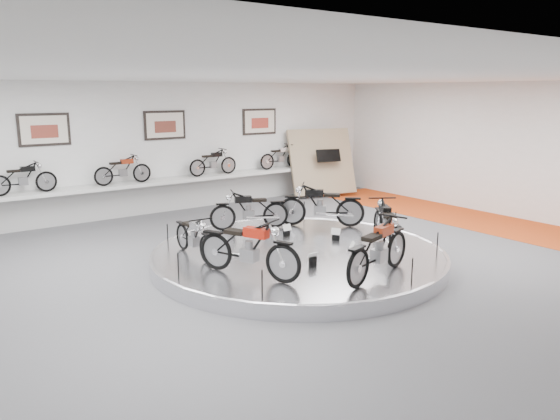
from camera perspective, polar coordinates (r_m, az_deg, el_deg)
floor at (r=11.85m, az=2.82°, el=-5.93°), size 16.00×16.00×0.00m
ceiling at (r=11.27m, az=3.04°, el=13.79°), size 16.00×16.00×0.00m
wall_back at (r=17.35m, az=-11.88°, el=6.37°), size 16.00×0.00×16.00m
wall_right at (r=17.53m, az=23.80°, el=5.66°), size 0.00×14.00×14.00m
orange_carpet_strip at (r=16.83m, az=21.15°, el=-1.26°), size 2.40×12.60×0.01m
dado_band at (r=17.53m, az=-11.65°, el=1.65°), size 15.68×0.04×1.10m
display_platform at (r=12.03m, az=1.93°, el=-4.90°), size 6.40×6.40×0.30m
platform_rim at (r=11.99m, az=1.93°, el=-4.35°), size 6.40×6.40×0.10m
shelf at (r=17.20m, az=-11.32°, el=2.99°), size 11.00×0.55×0.10m
poster_left at (r=16.14m, az=-23.41°, el=7.71°), size 1.35×0.06×0.88m
poster_center at (r=17.26m, az=-11.93°, el=8.67°), size 1.35×0.06×0.88m
poster_right at (r=18.97m, az=-2.15°, el=9.22°), size 1.35×0.06×0.88m
display_panel at (r=19.68m, az=4.39°, el=5.06°), size 2.56×1.52×2.30m
shelf_bike_a at (r=15.87m, az=-25.26°, el=2.81°), size 1.22×0.43×0.73m
shelf_bike_b at (r=16.58m, az=-16.09°, el=3.86°), size 1.22×0.43×0.73m
shelf_bike_c at (r=17.82m, az=-6.99°, el=4.79°), size 1.22×0.43×0.73m
shelf_bike_d at (r=19.27m, az=0.05°, el=5.44°), size 1.22×0.43×0.73m
bike_a at (r=14.02m, az=4.30°, el=0.52°), size 1.84×1.77×1.11m
bike_b at (r=13.69m, az=-3.22°, el=0.02°), size 1.80×1.21×1.00m
bike_c at (r=11.55m, az=-9.00°, el=-2.70°), size 0.61×1.53×0.89m
bike_d at (r=10.17m, az=-3.33°, el=-3.95°), size 1.37×2.00×1.11m
bike_e at (r=10.27m, az=10.27°, el=-3.98°), size 2.00×1.16×1.11m
bike_f at (r=12.20m, az=11.04°, el=-1.53°), size 1.53×1.88×1.07m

